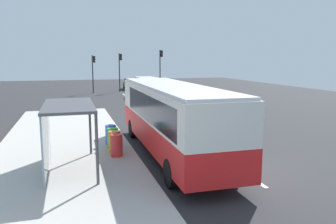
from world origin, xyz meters
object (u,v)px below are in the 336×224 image
bus (171,115)px  sedan_far (142,88)px  recycling_bin_orange (114,141)px  recycling_bin_red (117,145)px  sedan_near (131,84)px  recycling_bin_blue (111,135)px  traffic_light_near_side (161,64)px  bus_shelter (60,120)px  traffic_light_median (120,66)px  recycling_bin_green (113,138)px  traffic_light_far_side (93,68)px  white_van (148,86)px

bus → sedan_far: 25.79m
bus → recycling_bin_orange: bearing=165.7°
recycling_bin_red → sedan_near: bearing=79.0°
bus → sedan_near: bearing=83.1°
recycling_bin_blue → traffic_light_near_side: size_ratio=0.17×
sedan_far → recycling_bin_blue: 24.30m
sedan_far → sedan_near: bearing=90.0°
recycling_bin_blue → bus_shelter: bus_shelter is taller
bus → sedan_near: size_ratio=2.46×
recycling_bin_red → traffic_light_median: bearing=81.4°
bus → sedan_far: size_ratio=2.49×
recycling_bin_green → traffic_light_far_side: (1.10, 28.14, 2.51)m
recycling_bin_blue → bus_shelter: bearing=-123.4°
traffic_light_near_side → recycling_bin_orange: bearing=-109.1°
bus → white_van: bus is taller
bus → recycling_bin_green: (-2.49, 1.34, -1.19)m
recycling_bin_red → recycling_bin_blue: same height
sedan_near → traffic_light_near_side: 6.30m
sedan_near → recycling_bin_green: bearing=-101.5°
bus → white_van: size_ratio=2.09×
sedan_far → recycling_bin_red: bearing=-104.3°
bus → recycling_bin_green: size_ratio=11.61×
recycling_bin_red → bus_shelter: size_ratio=0.24×
recycling_bin_red → traffic_light_median: size_ratio=0.19×
recycling_bin_orange → bus_shelter: 3.28m
sedan_near → sedan_far: size_ratio=1.01×
bus → recycling_bin_red: bearing=-178.5°
white_van → bus_shelter: (-8.61, -23.07, 0.75)m
sedan_near → bus_shelter: (-8.72, -34.64, 1.31)m
bus → traffic_light_near_side: 29.62m
sedan_near → recycling_bin_green: size_ratio=4.72×
recycling_bin_green → recycling_bin_orange: bearing=-90.0°
recycling_bin_orange → traffic_light_near_side: traffic_light_near_side is taller
white_van → sedan_near: bearing=89.5°
recycling_bin_red → traffic_light_far_side: traffic_light_far_side is taller
recycling_bin_green → traffic_light_near_side: traffic_light_near_side is taller
sedan_near → traffic_light_far_side: size_ratio=0.94×
bus → white_van: (3.91, 21.76, -0.50)m
sedan_far → bus: bearing=-99.0°
recycling_bin_orange → traffic_light_median: traffic_light_median is taller
sedan_near → sedan_far: (-0.00, -7.88, 0.00)m
sedan_near → bus_shelter: size_ratio=1.12×
sedan_near → recycling_bin_orange: bearing=-101.3°
traffic_light_near_side → sedan_far: bearing=-134.7°
sedan_far → recycling_bin_orange: (-6.50, -24.81, -0.14)m
white_van → recycling_bin_red: 22.75m
recycling_bin_green → bus_shelter: 3.74m
recycling_bin_orange → recycling_bin_red: bearing=-90.0°
traffic_light_far_side → bus_shelter: (-3.32, -30.80, -1.07)m
traffic_light_median → bus_shelter: (-6.81, -31.60, -1.25)m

